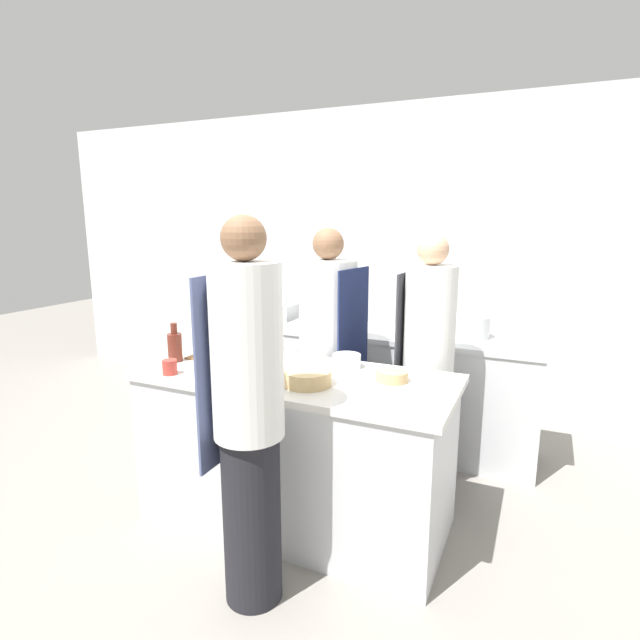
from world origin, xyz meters
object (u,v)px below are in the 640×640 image
oven_range (272,350)px  chef_at_prep_near (248,417)px  bottle_wine (221,364)px  stockpot (471,327)px  bowl_mixing_large (307,377)px  bowl_ceramic_blue (392,376)px  bottle_olive_oil (252,345)px  cup (170,367)px  chef_at_stove (328,354)px  bottle_vinegar (175,346)px  bowl_prep_small (347,361)px  chef_at_pass_far (427,366)px

oven_range → chef_at_prep_near: size_ratio=0.57×
bottle_wine → stockpot: bottle_wine is taller
chef_at_prep_near → bowl_mixing_large: bearing=-5.6°
bowl_ceramic_blue → bottle_wine: bearing=-155.3°
bottle_olive_oil → bottle_wine: size_ratio=0.97×
bottle_olive_oil → cup: (-0.28, -0.44, -0.06)m
chef_at_prep_near → chef_at_stove: size_ratio=1.05×
bottle_vinegar → bottle_wine: (0.49, -0.20, 0.00)m
chef_at_prep_near → chef_at_stove: (-0.17, 1.31, -0.06)m
oven_range → chef_at_stove: (1.06, -1.05, 0.35)m
chef_at_prep_near → stockpot: 2.10m
bowl_mixing_large → cup: cup is taller
bottle_wine → bowl_mixing_large: bottle_wine is taller
bowl_prep_small → chef_at_prep_near: bearing=-98.2°
oven_range → chef_at_prep_near: chef_at_prep_near is taller
bottle_olive_oil → stockpot: 1.67m
bowl_mixing_large → stockpot: stockpot is taller
bowl_ceramic_blue → stockpot: stockpot is taller
chef_at_stove → bottle_wine: bearing=-3.6°
chef_at_prep_near → stockpot: (0.69, 1.98, 0.08)m
bottle_vinegar → bowl_ceramic_blue: size_ratio=1.34×
cup → bowl_prep_small: bearing=31.8°
chef_at_prep_near → bowl_ceramic_blue: chef_at_prep_near is taller
chef_at_pass_far → bowl_ceramic_blue: chef_at_pass_far is taller
bowl_mixing_large → bowl_prep_small: (0.08, 0.38, 0.00)m
bottle_olive_oil → bottle_wine: bearing=-80.8°
chef_at_stove → oven_range: bearing=-124.6°
oven_range → stockpot: bearing=-11.1°
chef_at_pass_far → stockpot: bearing=-9.7°
bottle_olive_oil → bowl_ceramic_blue: bearing=-1.7°
chef_at_pass_far → bottle_olive_oil: bearing=122.1°
bowl_prep_small → oven_range: bearing=132.8°
oven_range → cup: oven_range is taller
chef_at_stove → bowl_prep_small: 0.53m
bottle_olive_oil → stockpot: bearing=45.8°
bottle_olive_oil → bowl_ceramic_blue: bottle_olive_oil is taller
chef_at_pass_far → oven_range: bearing=63.5°
bowl_ceramic_blue → bottle_olive_oil: bearing=178.3°
chef_at_prep_near → bowl_ceramic_blue: size_ratio=10.00×
chef_at_stove → bowl_ceramic_blue: (0.62, -0.55, 0.09)m
chef_at_stove → cup: size_ratio=20.19×
chef_at_prep_near → bowl_ceramic_blue: 0.88m
bowl_prep_small → stockpot: stockpot is taller
stockpot → oven_range: bearing=168.9°
oven_range → chef_at_pass_far: bearing=-31.0°
bottle_vinegar → bottle_wine: bearing=-22.4°
bottle_olive_oil → stockpot: bottle_olive_oil is taller
bowl_ceramic_blue → bowl_prep_small: bearing=157.8°
bottle_vinegar → bottle_wine: bottle_wine is taller
oven_range → bowl_prep_small: 2.06m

